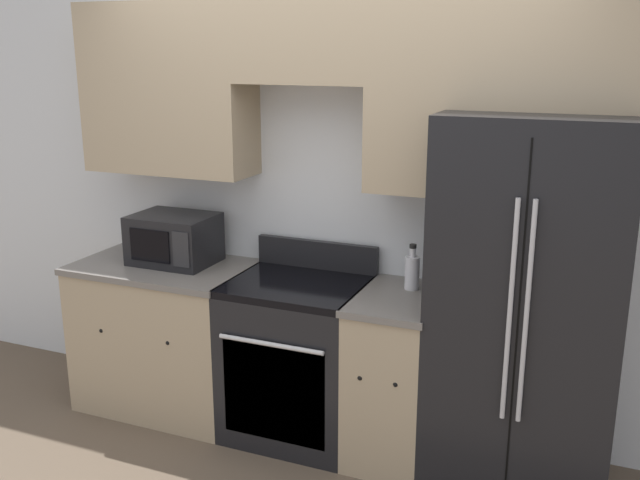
% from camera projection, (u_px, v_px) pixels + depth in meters
% --- Properties ---
extents(ground_plane, '(12.00, 12.00, 0.00)m').
position_uv_depth(ground_plane, '(297.00, 464.00, 3.74)').
color(ground_plane, brown).
extents(wall_back, '(8.00, 0.39, 2.60)m').
position_uv_depth(wall_back, '(341.00, 157.00, 3.85)').
color(wall_back, silver).
rests_on(wall_back, ground_plane).
extents(lower_cabinets_left, '(1.02, 0.64, 0.89)m').
position_uv_depth(lower_cabinets_left, '(167.00, 335.00, 4.26)').
color(lower_cabinets_left, tan).
rests_on(lower_cabinets_left, ground_plane).
extents(lower_cabinets_right, '(0.42, 0.64, 0.89)m').
position_uv_depth(lower_cabinets_right, '(395.00, 376.00, 3.74)').
color(lower_cabinets_right, tan).
rests_on(lower_cabinets_right, ground_plane).
extents(oven_range, '(0.73, 0.65, 1.05)m').
position_uv_depth(oven_range, '(298.00, 358.00, 3.94)').
color(oven_range, black).
rests_on(oven_range, ground_plane).
extents(refrigerator, '(0.86, 0.77, 1.84)m').
position_uv_depth(refrigerator, '(528.00, 304.00, 3.43)').
color(refrigerator, black).
rests_on(refrigerator, ground_plane).
extents(microwave, '(0.47, 0.36, 0.29)m').
position_uv_depth(microwave, '(174.00, 239.00, 4.15)').
color(microwave, black).
rests_on(microwave, lower_cabinets_left).
extents(bottle, '(0.08, 0.08, 0.24)m').
position_uv_depth(bottle, '(412.00, 271.00, 3.70)').
color(bottle, silver).
rests_on(bottle, lower_cabinets_right).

